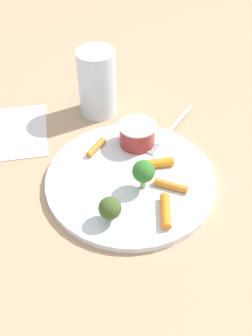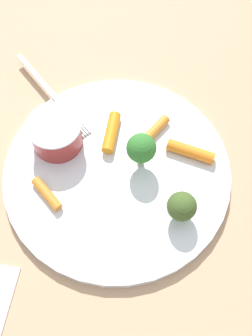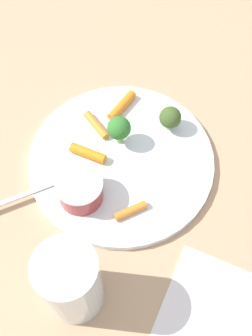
{
  "view_description": "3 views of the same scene",
  "coord_description": "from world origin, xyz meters",
  "px_view_note": "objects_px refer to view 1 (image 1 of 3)",
  "views": [
    {
      "loc": [
        0.05,
        -0.42,
        0.45
      ],
      "look_at": [
        -0.01,
        0.01,
        0.02
      ],
      "focal_mm": 41.14,
      "sensor_mm": 36.0,
      "label": 1
    },
    {
      "loc": [
        -0.19,
        -0.11,
        0.45
      ],
      "look_at": [
        -0.0,
        -0.01,
        0.03
      ],
      "focal_mm": 44.16,
      "sensor_mm": 36.0,
      "label": 2
    },
    {
      "loc": [
        -0.22,
        0.23,
        0.55
      ],
      "look_at": [
        -0.02,
        0.01,
        0.02
      ],
      "focal_mm": 45.97,
      "sensor_mm": 36.0,
      "label": 3
    }
  ],
  "objects_px": {
    "plate": "(131,179)",
    "napkin": "(12,132)",
    "broccoli_floret_0": "(144,172)",
    "carrot_stick_0": "(157,163)",
    "broccoli_floret_1": "(110,208)",
    "sauce_cup": "(138,134)",
    "carrot_stick_1": "(171,186)",
    "drinking_glass": "(97,83)",
    "carrot_stick_3": "(166,211)",
    "fork": "(171,129)",
    "carrot_stick_2": "(96,147)"
  },
  "relations": [
    {
      "from": "sauce_cup",
      "to": "napkin",
      "type": "xyz_separation_m",
      "value": [
        -0.23,
        0.01,
        -0.03
      ]
    },
    {
      "from": "carrot_stick_0",
      "to": "broccoli_floret_1",
      "type": "bearing_deg",
      "value": -115.42
    },
    {
      "from": "carrot_stick_3",
      "to": "napkin",
      "type": "distance_m",
      "value": 0.33
    },
    {
      "from": "plate",
      "to": "carrot_stick_0",
      "type": "bearing_deg",
      "value": 36.46
    },
    {
      "from": "broccoli_floret_0",
      "to": "carrot_stick_1",
      "type": "relative_size",
      "value": 1.0
    },
    {
      "from": "carrot_stick_1",
      "to": "drinking_glass",
      "type": "xyz_separation_m",
      "value": [
        -0.15,
        0.2,
        0.05
      ]
    },
    {
      "from": "broccoli_floret_1",
      "to": "drinking_glass",
      "type": "xyz_separation_m",
      "value": [
        -0.07,
        0.27,
        0.03
      ]
    },
    {
      "from": "carrot_stick_2",
      "to": "drinking_glass",
      "type": "xyz_separation_m",
      "value": [
        -0.02,
        0.13,
        0.05
      ]
    },
    {
      "from": "drinking_glass",
      "to": "carrot_stick_1",
      "type": "bearing_deg",
      "value": -52.26
    },
    {
      "from": "broccoli_floret_1",
      "to": "fork",
      "type": "height_order",
      "value": "broccoli_floret_1"
    },
    {
      "from": "sauce_cup",
      "to": "broccoli_floret_1",
      "type": "bearing_deg",
      "value": -96.36
    },
    {
      "from": "broccoli_floret_0",
      "to": "carrot_stick_0",
      "type": "relative_size",
      "value": 0.97
    },
    {
      "from": "sauce_cup",
      "to": "plate",
      "type": "bearing_deg",
      "value": -91.45
    },
    {
      "from": "broccoli_floret_1",
      "to": "plate",
      "type": "bearing_deg",
      "value": 79.19
    },
    {
      "from": "plate",
      "to": "napkin",
      "type": "bearing_deg",
      "value": 158.35
    },
    {
      "from": "fork",
      "to": "carrot_stick_2",
      "type": "bearing_deg",
      "value": -149.87
    },
    {
      "from": "sauce_cup",
      "to": "drinking_glass",
      "type": "xyz_separation_m",
      "value": [
        -0.09,
        0.1,
        0.03
      ]
    },
    {
      "from": "broccoli_floret_0",
      "to": "carrot_stick_2",
      "type": "xyz_separation_m",
      "value": [
        -0.09,
        0.07,
        -0.03
      ]
    },
    {
      "from": "broccoli_floret_0",
      "to": "carrot_stick_3",
      "type": "relative_size",
      "value": 0.9
    },
    {
      "from": "sauce_cup",
      "to": "fork",
      "type": "bearing_deg",
      "value": 39.09
    },
    {
      "from": "carrot_stick_1",
      "to": "carrot_stick_0",
      "type": "bearing_deg",
      "value": 120.06
    },
    {
      "from": "plate",
      "to": "sauce_cup",
      "type": "relative_size",
      "value": 4.25
    },
    {
      "from": "broccoli_floret_1",
      "to": "carrot_stick_0",
      "type": "xyz_separation_m",
      "value": [
        0.06,
        0.12,
        -0.02
      ]
    },
    {
      "from": "carrot_stick_1",
      "to": "broccoli_floret_1",
      "type": "bearing_deg",
      "value": -138.23
    },
    {
      "from": "carrot_stick_2",
      "to": "fork",
      "type": "relative_size",
      "value": 0.3
    },
    {
      "from": "carrot_stick_0",
      "to": "fork",
      "type": "bearing_deg",
      "value": 79.61
    },
    {
      "from": "carrot_stick_0",
      "to": "carrot_stick_1",
      "type": "bearing_deg",
      "value": -59.94
    },
    {
      "from": "plate",
      "to": "napkin",
      "type": "distance_m",
      "value": 0.25
    },
    {
      "from": "broccoli_floret_1",
      "to": "fork",
      "type": "bearing_deg",
      "value": 71.07
    },
    {
      "from": "plate",
      "to": "carrot_stick_3",
      "type": "bearing_deg",
      "value": -48.62
    },
    {
      "from": "sauce_cup",
      "to": "carrot_stick_2",
      "type": "bearing_deg",
      "value": -158.41
    },
    {
      "from": "carrot_stick_2",
      "to": "carrot_stick_3",
      "type": "distance_m",
      "value": 0.18
    },
    {
      "from": "broccoli_floret_1",
      "to": "carrot_stick_1",
      "type": "xyz_separation_m",
      "value": [
        0.08,
        0.07,
        -0.02
      ]
    },
    {
      "from": "broccoli_floret_0",
      "to": "napkin",
      "type": "bearing_deg",
      "value": 156.15
    },
    {
      "from": "broccoli_floret_1",
      "to": "drinking_glass",
      "type": "bearing_deg",
      "value": 104.68
    },
    {
      "from": "carrot_stick_0",
      "to": "carrot_stick_2",
      "type": "bearing_deg",
      "value": 166.22
    },
    {
      "from": "broccoli_floret_1",
      "to": "sauce_cup",
      "type": "bearing_deg",
      "value": 83.64
    },
    {
      "from": "broccoli_floret_0",
      "to": "carrot_stick_0",
      "type": "xyz_separation_m",
      "value": [
        0.02,
        0.05,
        -0.03
      ]
    },
    {
      "from": "carrot_stick_0",
      "to": "napkin",
      "type": "xyz_separation_m",
      "value": [
        -0.27,
        0.06,
        -0.02
      ]
    },
    {
      "from": "plate",
      "to": "sauce_cup",
      "type": "bearing_deg",
      "value": 88.55
    },
    {
      "from": "broccoli_floret_1",
      "to": "fork",
      "type": "distance_m",
      "value": 0.23
    },
    {
      "from": "plate",
      "to": "fork",
      "type": "height_order",
      "value": "fork"
    },
    {
      "from": "broccoli_floret_1",
      "to": "drinking_glass",
      "type": "distance_m",
      "value": 0.28
    },
    {
      "from": "broccoli_floret_0",
      "to": "broccoli_floret_1",
      "type": "relative_size",
      "value": 1.24
    },
    {
      "from": "plate",
      "to": "napkin",
      "type": "xyz_separation_m",
      "value": [
        -0.23,
        0.09,
        -0.0
      ]
    },
    {
      "from": "broccoli_floret_1",
      "to": "broccoli_floret_0",
      "type": "bearing_deg",
      "value": 60.52
    },
    {
      "from": "broccoli_floret_1",
      "to": "napkin",
      "type": "relative_size",
      "value": 0.27
    },
    {
      "from": "carrot_stick_3",
      "to": "carrot_stick_0",
      "type": "bearing_deg",
      "value": 102.23
    },
    {
      "from": "carrot_stick_1",
      "to": "drinking_glass",
      "type": "height_order",
      "value": "drinking_glass"
    },
    {
      "from": "broccoli_floret_1",
      "to": "napkin",
      "type": "bearing_deg",
      "value": 139.93
    }
  ]
}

